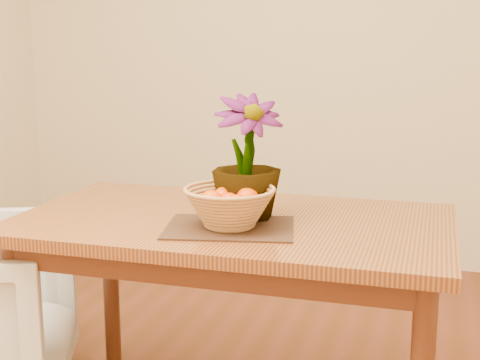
# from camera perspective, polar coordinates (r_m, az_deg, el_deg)

# --- Properties ---
(wall_back) EXTENTS (4.00, 0.02, 2.70)m
(wall_back) POSITION_cam_1_polar(r_m,az_deg,el_deg) (4.01, 7.75, 12.00)
(wall_back) COLOR beige
(wall_back) RESTS_ON floor
(table) EXTENTS (1.40, 0.80, 0.75)m
(table) POSITION_cam_1_polar(r_m,az_deg,el_deg) (2.20, -0.63, -5.45)
(table) COLOR brown
(table) RESTS_ON floor
(placemat) EXTENTS (0.44, 0.36, 0.01)m
(placemat) POSITION_cam_1_polar(r_m,az_deg,el_deg) (2.05, -0.89, -4.08)
(placemat) COLOR #392414
(placemat) RESTS_ON table
(wicker_basket) EXTENTS (0.28, 0.28, 0.12)m
(wicker_basket) POSITION_cam_1_polar(r_m,az_deg,el_deg) (2.03, -0.89, -2.46)
(wicker_basket) COLOR #BA7C4D
(wicker_basket) RESTS_ON placemat
(orange_pile) EXTENTS (0.16, 0.16, 0.07)m
(orange_pile) POSITION_cam_1_polar(r_m,az_deg,el_deg) (2.03, -0.90, -1.79)
(orange_pile) COLOR #E23603
(orange_pile) RESTS_ON wicker_basket
(potted_plant) EXTENTS (0.31, 0.31, 0.40)m
(potted_plant) POSITION_cam_1_polar(r_m,az_deg,el_deg) (2.12, 0.58, 1.91)
(potted_plant) COLOR #194A15
(potted_plant) RESTS_ON table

